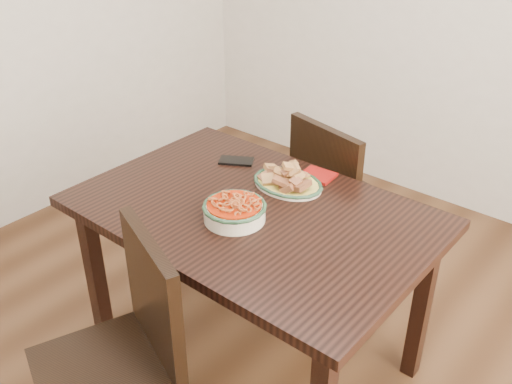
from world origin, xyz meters
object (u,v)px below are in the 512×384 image
Objects in this scene: chair_near at (126,347)px; noodle_bowl at (234,209)px; chair_far at (338,199)px; fish_plate at (288,176)px; dining_table at (253,228)px; smartphone at (236,161)px.

chair_near is 0.59m from noodle_bowl.
chair_far is 1.00× the size of chair_near.
chair_far is at bearing 110.60° from chair_near.
fish_plate is at bearing 103.91° from chair_far.
chair_far is at bearing 90.83° from dining_table.
chair_near is (-0.02, -0.61, -0.16)m from dining_table.
dining_table is 0.17m from noodle_bowl.
chair_far reaches higher than dining_table.
chair_far is 3.84× the size of noodle_bowl.
dining_table is 1.48× the size of chair_far.
dining_table is 5.68× the size of noodle_bowl.
chair_near is at bearing 102.27° from chair_far.
noodle_bowl reaches higher than dining_table.
dining_table is at bearing 103.66° from chair_far.
smartphone is at bearing 130.76° from noodle_bowl.
dining_table is at bearing 90.64° from noodle_bowl.
smartphone is at bearing 174.80° from fish_plate.
smartphone is (-0.28, 0.86, 0.26)m from chair_near.
noodle_bowl is 0.46m from smartphone.
smartphone is at bearing 66.12° from chair_far.
smartphone is (-0.30, 0.03, -0.04)m from fish_plate.
chair_near is 0.94m from smartphone.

